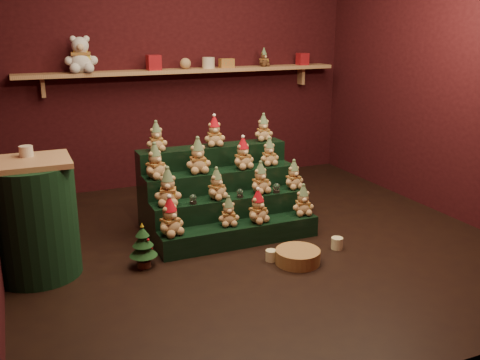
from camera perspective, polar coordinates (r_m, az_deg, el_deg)
name	(u,v)px	position (r m, az deg, el deg)	size (l,w,h in m)	color
ground	(255,241)	(4.65, 1.66, -6.51)	(4.00, 4.00, 0.00)	black
back_wall	(181,60)	(6.21, -6.35, 12.56)	(4.00, 0.10, 2.80)	black
front_wall	(448,119)	(2.61, 21.27, 6.13)	(4.00, 0.10, 2.80)	black
right_wall	(456,68)	(5.49, 22.02, 10.97)	(0.10, 4.00, 2.80)	black
back_shelf	(186,71)	(6.05, -5.82, 11.47)	(3.60, 0.26, 0.24)	tan
riser_tier_front	(240,234)	(4.56, 0.01, -5.78)	(1.40, 0.22, 0.18)	black
riser_tier_midfront	(230,216)	(4.71, -1.05, -3.84)	(1.40, 0.22, 0.36)	black
riser_tier_midback	(221,199)	(4.88, -2.03, -2.02)	(1.40, 0.22, 0.54)	black
riser_tier_back	(213,183)	(5.04, -2.94, -0.31)	(1.40, 0.22, 0.72)	black
teddy_0	(170,217)	(4.29, -7.48, -3.90)	(0.22, 0.20, 0.31)	tan
teddy_1	(229,211)	(4.46, -1.23, -3.34)	(0.18, 0.16, 0.25)	tan
teddy_2	(258,206)	(4.53, 1.92, -2.82)	(0.20, 0.18, 0.28)	tan
teddy_3	(303,200)	(4.73, 6.73, -2.14)	(0.19, 0.17, 0.27)	tan
teddy_4	(168,187)	(4.43, -7.70, -0.71)	(0.22, 0.20, 0.31)	tan
teddy_5	(217,184)	(4.56, -2.52, -0.39)	(0.19, 0.17, 0.27)	tan
teddy_6	(260,178)	(4.72, 2.20, 0.25)	(0.20, 0.18, 0.28)	tan
teddy_7	(294,175)	(4.87, 5.74, 0.57)	(0.18, 0.17, 0.26)	tan
teddy_8	(155,161)	(4.58, -9.05, 2.01)	(0.21, 0.19, 0.30)	tan
teddy_9	(198,156)	(4.70, -4.51, 2.61)	(0.22, 0.20, 0.31)	tan
teddy_10	(243,153)	(4.82, 0.32, 2.87)	(0.20, 0.18, 0.28)	tan
teddy_11	(269,152)	(4.95, 3.12, 3.03)	(0.18, 0.16, 0.25)	tan
teddy_12	(156,136)	(4.78, -8.92, 4.61)	(0.18, 0.17, 0.26)	tan
teddy_13	(214,131)	(4.92, -2.75, 5.20)	(0.19, 0.17, 0.27)	tan
teddy_14	(263,128)	(5.15, 2.51, 5.61)	(0.18, 0.16, 0.25)	tan
snow_globe_a	(193,199)	(4.47, -5.03, -2.03)	(0.06, 0.06, 0.08)	black
snow_globe_b	(240,193)	(4.61, -0.01, -1.41)	(0.06, 0.06, 0.08)	black
snow_globe_c	(276,188)	(4.75, 3.91, -0.84)	(0.06, 0.06, 0.09)	black
side_table	(34,219)	(4.19, -21.10, -3.91)	(0.62, 0.62, 0.89)	tan
table_ornament	(26,151)	(4.15, -21.85, 2.87)	(0.10, 0.10, 0.08)	beige
mini_christmas_tree	(143,246)	(4.18, -10.31, -6.90)	(0.21, 0.21, 0.36)	#4B281B
mug_left	(271,255)	(4.28, 3.33, -8.04)	(0.09, 0.09, 0.09)	beige
mug_right	(337,243)	(4.55, 10.31, -6.65)	(0.10, 0.10, 0.10)	beige
wicker_basket	(298,256)	(4.25, 6.18, -8.11)	(0.35, 0.35, 0.11)	olive
white_bear	(80,50)	(5.77, -16.66, 13.18)	(0.33, 0.30, 0.46)	silver
brown_bear	(264,58)	(6.36, 2.56, 12.91)	(0.14, 0.13, 0.20)	#50331A
gift_tin_red_a	(154,63)	(5.93, -9.19, 12.26)	(0.14, 0.14, 0.16)	#AC1A23
gift_tin_cream	(208,63)	(6.11, -3.39, 12.38)	(0.14, 0.14, 0.12)	beige
gift_tin_red_b	(302,59)	(6.61, 6.68, 12.70)	(0.12, 0.12, 0.14)	#AC1A23
shelf_plush_ball	(185,63)	(6.02, -5.85, 12.26)	(0.12, 0.12, 0.12)	tan
scarf_gift_box	(227,63)	(6.19, -1.44, 12.36)	(0.16, 0.10, 0.10)	#C9511C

